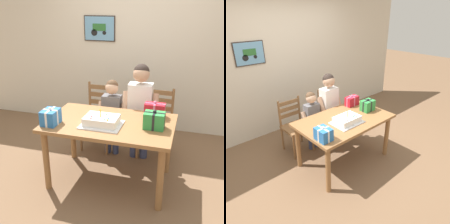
% 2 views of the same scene
% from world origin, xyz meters
% --- Properties ---
extents(ground_plane, '(20.00, 20.00, 0.00)m').
position_xyz_m(ground_plane, '(0.00, 0.00, 0.00)').
color(ground_plane, brown).
extents(back_wall, '(6.40, 0.11, 2.60)m').
position_xyz_m(back_wall, '(-0.00, 1.67, 1.30)').
color(back_wall, beige).
rests_on(back_wall, ground).
extents(dining_table, '(1.42, 0.88, 0.76)m').
position_xyz_m(dining_table, '(0.00, 0.00, 0.66)').
color(dining_table, olive).
rests_on(dining_table, ground).
extents(birthday_cake, '(0.44, 0.34, 0.19)m').
position_xyz_m(birthday_cake, '(-0.06, -0.11, 0.81)').
color(birthday_cake, silver).
rests_on(birthday_cake, dining_table).
extents(gift_box_red_large, '(0.24, 0.14, 0.19)m').
position_xyz_m(gift_box_red_large, '(0.45, 0.29, 0.84)').
color(gift_box_red_large, red).
rests_on(gift_box_red_large, dining_table).
extents(gift_box_beside_cake, '(0.17, 0.21, 0.20)m').
position_xyz_m(gift_box_beside_cake, '(-0.60, -0.24, 0.84)').
color(gift_box_beside_cake, '#286BB7').
rests_on(gift_box_beside_cake, dining_table).
extents(gift_box_corner_small, '(0.22, 0.16, 0.21)m').
position_xyz_m(gift_box_corner_small, '(0.49, -0.03, 0.85)').
color(gift_box_corner_small, '#2D8E42').
rests_on(gift_box_corner_small, dining_table).
extents(chair_left, '(0.42, 0.42, 0.92)m').
position_xyz_m(chair_left, '(-0.41, 0.79, 0.47)').
color(chair_left, brown).
rests_on(chair_left, ground).
extents(chair_right, '(0.44, 0.44, 0.92)m').
position_xyz_m(chair_right, '(0.41, 0.79, 0.47)').
color(chair_right, brown).
rests_on(chair_right, ground).
extents(child_older, '(0.47, 0.27, 1.29)m').
position_xyz_m(child_older, '(0.22, 0.62, 0.79)').
color(child_older, '#38426B').
rests_on(child_older, ground).
extents(child_younger, '(0.38, 0.22, 1.06)m').
position_xyz_m(child_younger, '(-0.16, 0.62, 0.64)').
color(child_younger, '#38426B').
rests_on(child_younger, ground).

